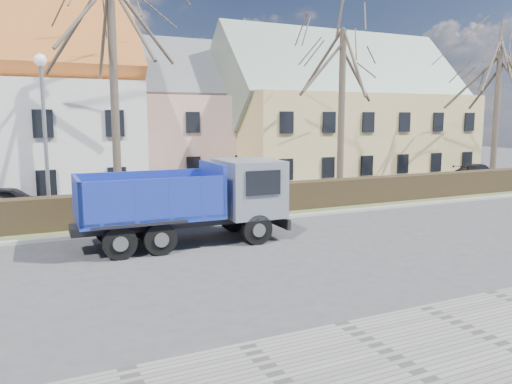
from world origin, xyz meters
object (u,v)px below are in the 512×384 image
streetlight (45,142)px  parked_car_b (476,173)px  dump_truck (176,202)px  parked_car_a (8,201)px  cart_frame (113,228)px

streetlight → parked_car_b: 27.79m
dump_truck → parked_car_a: dump_truck is taller
cart_frame → parked_car_b: 26.13m
streetlight → parked_car_a: streetlight is taller
streetlight → parked_car_b: streetlight is taller
cart_frame → parked_car_b: parked_car_b is taller
parked_car_a → parked_car_b: size_ratio=0.89×
cart_frame → parked_car_a: size_ratio=0.17×
parked_car_a → parked_car_b: 29.03m
dump_truck → parked_car_b: 24.97m
streetlight → cart_frame: 4.57m
dump_truck → parked_car_b: bearing=20.1°
cart_frame → streetlight: bearing=127.0°
streetlight → parked_car_a: bearing=114.1°
parked_car_b → dump_truck: bearing=89.1°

